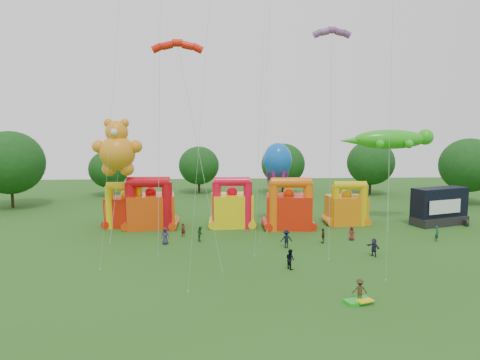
{
  "coord_description": "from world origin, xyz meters",
  "views": [
    {
      "loc": [
        -4.39,
        -25.56,
        12.43
      ],
      "look_at": [
        -2.18,
        18.0,
        7.14
      ],
      "focal_mm": 32.0,
      "sensor_mm": 36.0,
      "label": 1
    }
  ],
  "objects_px": {
    "bouncy_castle_2": "(232,207)",
    "bouncy_castle_0": "(126,209)",
    "octopus_kite": "(275,183)",
    "spectator_0": "(165,236)",
    "stage_trailer": "(439,207)",
    "spectator_4": "(323,236)",
    "teddy_bear_kite": "(117,157)",
    "gecko_kite": "(389,167)"
  },
  "relations": [
    {
      "from": "teddy_bear_kite",
      "to": "bouncy_castle_2",
      "type": "bearing_deg",
      "value": 9.09
    },
    {
      "from": "gecko_kite",
      "to": "bouncy_castle_0",
      "type": "bearing_deg",
      "value": 178.68
    },
    {
      "from": "bouncy_castle_0",
      "to": "spectator_4",
      "type": "distance_m",
      "value": 24.89
    },
    {
      "from": "stage_trailer",
      "to": "teddy_bear_kite",
      "type": "height_order",
      "value": "teddy_bear_kite"
    },
    {
      "from": "gecko_kite",
      "to": "bouncy_castle_2",
      "type": "bearing_deg",
      "value": -179.93
    },
    {
      "from": "gecko_kite",
      "to": "octopus_kite",
      "type": "bearing_deg",
      "value": 177.91
    },
    {
      "from": "gecko_kite",
      "to": "spectator_4",
      "type": "xyz_separation_m",
      "value": [
        -10.47,
        -8.4,
        -6.64
      ]
    },
    {
      "from": "bouncy_castle_2",
      "to": "spectator_0",
      "type": "relative_size",
      "value": 3.57
    },
    {
      "from": "gecko_kite",
      "to": "octopus_kite",
      "type": "xyz_separation_m",
      "value": [
        -14.57,
        0.53,
        -1.94
      ]
    },
    {
      "from": "octopus_kite",
      "to": "spectator_0",
      "type": "xyz_separation_m",
      "value": [
        -13.01,
        -8.54,
        -4.62
      ]
    },
    {
      "from": "bouncy_castle_0",
      "to": "bouncy_castle_2",
      "type": "relative_size",
      "value": 0.9
    },
    {
      "from": "octopus_kite",
      "to": "spectator_0",
      "type": "bearing_deg",
      "value": -146.71
    },
    {
      "from": "bouncy_castle_0",
      "to": "gecko_kite",
      "type": "bearing_deg",
      "value": -1.32
    },
    {
      "from": "bouncy_castle_0",
      "to": "spectator_4",
      "type": "xyz_separation_m",
      "value": [
        23.09,
        -9.17,
        -1.42
      ]
    },
    {
      "from": "bouncy_castle_2",
      "to": "spectator_0",
      "type": "distance_m",
      "value": 11.04
    },
    {
      "from": "stage_trailer",
      "to": "gecko_kite",
      "type": "bearing_deg",
      "value": 178.69
    },
    {
      "from": "bouncy_castle_2",
      "to": "spectator_0",
      "type": "xyz_separation_m",
      "value": [
        -7.47,
        -7.98,
        -1.56
      ]
    },
    {
      "from": "octopus_kite",
      "to": "spectator_0",
      "type": "distance_m",
      "value": 16.23
    },
    {
      "from": "octopus_kite",
      "to": "spectator_0",
      "type": "relative_size",
      "value": 5.88
    },
    {
      "from": "bouncy_castle_2",
      "to": "gecko_kite",
      "type": "distance_m",
      "value": 20.73
    },
    {
      "from": "spectator_0",
      "to": "octopus_kite",
      "type": "bearing_deg",
      "value": 36.22
    },
    {
      "from": "stage_trailer",
      "to": "gecko_kite",
      "type": "xyz_separation_m",
      "value": [
        -6.77,
        0.15,
        5.13
      ]
    },
    {
      "from": "bouncy_castle_2",
      "to": "spectator_4",
      "type": "relative_size",
      "value": 3.95
    },
    {
      "from": "bouncy_castle_2",
      "to": "bouncy_castle_0",
      "type": "bearing_deg",
      "value": 176.6
    },
    {
      "from": "teddy_bear_kite",
      "to": "octopus_kite",
      "type": "bearing_deg",
      "value": 8.13
    },
    {
      "from": "stage_trailer",
      "to": "spectator_4",
      "type": "height_order",
      "value": "stage_trailer"
    },
    {
      "from": "bouncy_castle_2",
      "to": "spectator_0",
      "type": "bearing_deg",
      "value": -133.07
    },
    {
      "from": "bouncy_castle_2",
      "to": "spectator_4",
      "type": "distance_m",
      "value": 12.88
    },
    {
      "from": "stage_trailer",
      "to": "octopus_kite",
      "type": "distance_m",
      "value": 21.59
    },
    {
      "from": "bouncy_castle_0",
      "to": "stage_trailer",
      "type": "height_order",
      "value": "bouncy_castle_0"
    },
    {
      "from": "spectator_0",
      "to": "bouncy_castle_2",
      "type": "bearing_deg",
      "value": 49.86
    },
    {
      "from": "bouncy_castle_2",
      "to": "stage_trailer",
      "type": "bearing_deg",
      "value": -0.28
    },
    {
      "from": "stage_trailer",
      "to": "spectator_4",
      "type": "relative_size",
      "value": 4.83
    },
    {
      "from": "teddy_bear_kite",
      "to": "octopus_kite",
      "type": "height_order",
      "value": "teddy_bear_kite"
    },
    {
      "from": "bouncy_castle_0",
      "to": "teddy_bear_kite",
      "type": "relative_size",
      "value": 0.43
    },
    {
      "from": "teddy_bear_kite",
      "to": "octopus_kite",
      "type": "relative_size",
      "value": 1.28
    },
    {
      "from": "spectator_4",
      "to": "spectator_0",
      "type": "bearing_deg",
      "value": -67.14
    },
    {
      "from": "spectator_0",
      "to": "spectator_4",
      "type": "bearing_deg",
      "value": 1.63
    },
    {
      "from": "gecko_kite",
      "to": "stage_trailer",
      "type": "bearing_deg",
      "value": -1.31
    },
    {
      "from": "stage_trailer",
      "to": "teddy_bear_kite",
      "type": "xyz_separation_m",
      "value": [
        -40.54,
        -2.05,
        6.69
      ]
    },
    {
      "from": "octopus_kite",
      "to": "spectator_4",
      "type": "bearing_deg",
      "value": -65.3
    },
    {
      "from": "stage_trailer",
      "to": "spectator_4",
      "type": "bearing_deg",
      "value": -154.44
    }
  ]
}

